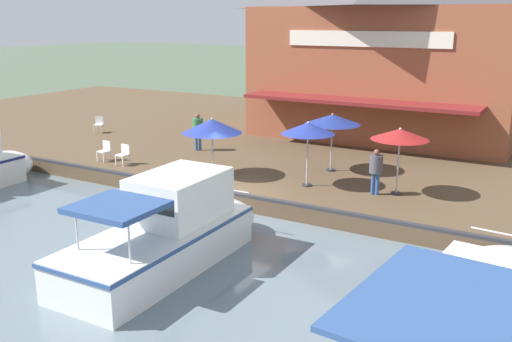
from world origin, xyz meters
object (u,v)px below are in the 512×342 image
(patio_umbrella_far_corner, at_px, (308,128))
(patio_umbrella_near_quay_edge, at_px, (212,126))
(patio_umbrella_by_entrance, at_px, (400,134))
(waterfront_restaurant, at_px, (391,49))
(cafe_chair_far_corner_seat, at_px, (123,154))
(patio_umbrella_mid_patio_right, at_px, (332,120))
(motorboat_second_along, at_px, (174,230))
(cafe_chair_facing_river, at_px, (105,150))
(person_mid_patio, at_px, (376,167))
(motorboat_outer_channel, at_px, (480,332))
(person_at_quay_edge, at_px, (198,127))
(cafe_chair_under_first_umbrella, at_px, (99,124))

(patio_umbrella_far_corner, height_order, patio_umbrella_near_quay_edge, patio_umbrella_far_corner)
(patio_umbrella_near_quay_edge, xyz_separation_m, patio_umbrella_by_entrance, (-1.21, 6.90, 0.16))
(waterfront_restaurant, distance_m, cafe_chair_far_corner_seat, 14.59)
(cafe_chair_far_corner_seat, bearing_deg, patio_umbrella_mid_patio_right, 113.59)
(patio_umbrella_by_entrance, xyz_separation_m, cafe_chair_far_corner_seat, (1.65, -11.10, -1.64))
(patio_umbrella_near_quay_edge, height_order, motorboat_second_along, patio_umbrella_near_quay_edge)
(patio_umbrella_by_entrance, bearing_deg, cafe_chair_facing_river, -82.83)
(cafe_chair_facing_river, bearing_deg, patio_umbrella_mid_patio_right, 110.24)
(waterfront_restaurant, xyz_separation_m, patio_umbrella_mid_patio_right, (8.46, 0.41, -2.32))
(patio_umbrella_far_corner, xyz_separation_m, person_mid_patio, (-0.20, 2.51, -1.13))
(motorboat_outer_channel, distance_m, motorboat_second_along, 8.19)
(patio_umbrella_far_corner, bearing_deg, patio_umbrella_by_entrance, 101.42)
(cafe_chair_facing_river, distance_m, person_at_quay_edge, 4.35)
(cafe_chair_facing_river, bearing_deg, patio_umbrella_by_entrance, 97.17)
(patio_umbrella_far_corner, distance_m, patio_umbrella_by_entrance, 3.21)
(waterfront_restaurant, relative_size, cafe_chair_facing_river, 15.77)
(patio_umbrella_near_quay_edge, relative_size, patio_umbrella_mid_patio_right, 0.98)
(cafe_chair_under_first_umbrella, height_order, motorboat_second_along, motorboat_second_along)
(patio_umbrella_near_quay_edge, xyz_separation_m, cafe_chair_facing_river, (0.33, -5.37, -1.49))
(patio_umbrella_far_corner, height_order, cafe_chair_under_first_umbrella, patio_umbrella_far_corner)
(patio_umbrella_by_entrance, bearing_deg, person_at_quay_edge, -101.95)
(patio_umbrella_mid_patio_right, xyz_separation_m, cafe_chair_under_first_umbrella, (-1.13, -13.88, -1.61))
(patio_umbrella_mid_patio_right, relative_size, motorboat_outer_channel, 0.25)
(motorboat_second_along, bearing_deg, patio_umbrella_by_entrance, 151.62)
(waterfront_restaurant, height_order, cafe_chair_facing_river, waterfront_restaurant)
(patio_umbrella_mid_patio_right, distance_m, person_mid_patio, 3.58)
(patio_umbrella_by_entrance, xyz_separation_m, motorboat_outer_channel, (8.38, 4.14, -1.96))
(patio_umbrella_near_quay_edge, bearing_deg, patio_umbrella_far_corner, 98.72)
(cafe_chair_under_first_umbrella, bearing_deg, patio_umbrella_mid_patio_right, 85.33)
(cafe_chair_facing_river, bearing_deg, patio_umbrella_near_quay_edge, 93.55)
(cafe_chair_under_first_umbrella, distance_m, motorboat_second_along, 16.68)
(person_mid_patio, bearing_deg, waterfront_restaurant, -164.30)
(cafe_chair_under_first_umbrella, bearing_deg, person_mid_patio, 78.48)
(patio_umbrella_far_corner, bearing_deg, patio_umbrella_near_quay_edge, -81.28)
(patio_umbrella_by_entrance, distance_m, motorboat_outer_channel, 9.56)
(waterfront_restaurant, height_order, person_at_quay_edge, waterfront_restaurant)
(patio_umbrella_by_entrance, relative_size, patio_umbrella_mid_patio_right, 1.01)
(patio_umbrella_by_entrance, xyz_separation_m, cafe_chair_facing_river, (1.54, -12.27, -1.64))
(patio_umbrella_far_corner, xyz_separation_m, patio_umbrella_near_quay_edge, (0.58, -3.76, -0.17))
(waterfront_restaurant, relative_size, motorboat_second_along, 1.91)
(patio_umbrella_far_corner, xyz_separation_m, cafe_chair_under_first_umbrella, (-3.56, -13.96, -1.65))
(waterfront_restaurant, bearing_deg, person_mid_patio, 15.70)
(person_mid_patio, distance_m, motorboat_second_along, 7.72)
(patio_umbrella_far_corner, xyz_separation_m, cafe_chair_far_corner_seat, (1.01, -7.96, -1.65))
(waterfront_restaurant, relative_size, patio_umbrella_by_entrance, 5.70)
(cafe_chair_facing_river, distance_m, motorboat_outer_channel, 17.78)
(patio_umbrella_far_corner, height_order, motorboat_outer_channel, patio_umbrella_far_corner)
(patio_umbrella_by_entrance, bearing_deg, waterfront_restaurant, -160.47)
(waterfront_restaurant, bearing_deg, person_at_quay_edge, -37.95)
(patio_umbrella_near_quay_edge, height_order, patio_umbrella_by_entrance, patio_umbrella_by_entrance)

